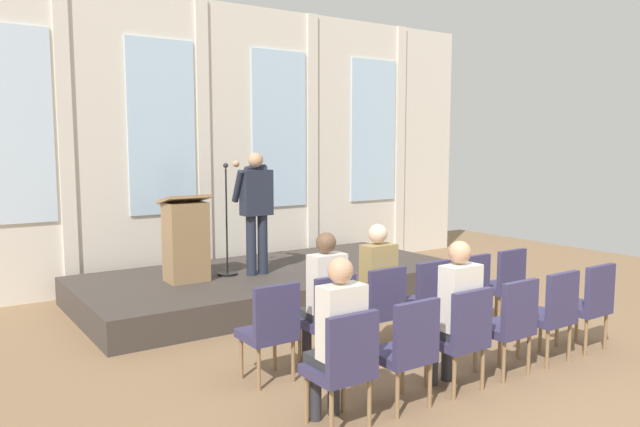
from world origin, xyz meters
name	(u,v)px	position (x,y,z in m)	size (l,w,h in m)	color
ground_plane	(503,391)	(0.00, 0.00, 0.00)	(14.86, 14.86, 0.00)	#846647
rear_partition	(225,141)	(0.04, 5.71, 2.23)	(10.29, 0.14, 4.42)	silver
stage_platform	(272,283)	(0.00, 4.14, 0.19)	(5.37, 2.56, 0.38)	#3F3833
speaker	(256,204)	(-0.31, 4.03, 1.37)	(0.50, 0.69, 1.70)	#232838
mic_stand	(227,251)	(-0.66, 4.22, 0.72)	(0.28, 0.28, 1.56)	black
lectern	(186,240)	(-1.28, 4.19, 0.93)	(0.60, 0.48, 1.16)	#93724C
chair_r0_c0	(271,326)	(-1.62, 1.33, 0.53)	(0.46, 0.44, 0.94)	olive
chair_r0_c1	(329,315)	(-0.97, 1.33, 0.53)	(0.46, 0.44, 0.94)	olive
audience_r0_c1	(324,292)	(-0.97, 1.41, 0.75)	(0.36, 0.39, 1.34)	#2D2D33
chair_r0_c2	(380,305)	(-0.32, 1.33, 0.53)	(0.46, 0.44, 0.94)	olive
audience_r0_c2	(375,282)	(-0.32, 1.41, 0.76)	(0.36, 0.39, 1.38)	#2D2D33
chair_r0_c3	(426,297)	(0.32, 1.33, 0.53)	(0.46, 0.44, 0.94)	olive
chair_r0_c4	(467,289)	(0.97, 1.33, 0.53)	(0.46, 0.44, 0.94)	olive
chair_r0_c5	(504,282)	(1.62, 1.33, 0.53)	(0.46, 0.44, 0.94)	olive
chair_r1_c0	(344,362)	(-1.62, 0.21, 0.53)	(0.46, 0.44, 0.94)	olive
audience_r1_c0	(338,333)	(-1.62, 0.29, 0.74)	(0.36, 0.39, 1.34)	#2D2D33
chair_r1_c1	(407,347)	(-0.97, 0.21, 0.53)	(0.46, 0.44, 0.94)	olive
chair_r1_c2	(462,333)	(-0.32, 0.21, 0.53)	(0.46, 0.44, 0.94)	olive
audience_r1_c2	(456,307)	(-0.32, 0.29, 0.75)	(0.36, 0.39, 1.35)	#2D2D33
chair_r1_c3	(510,321)	(0.32, 0.21, 0.53)	(0.46, 0.44, 0.94)	olive
chair_r1_c4	(552,311)	(0.97, 0.21, 0.53)	(0.46, 0.44, 0.94)	olive
chair_r1_c5	(589,301)	(1.62, 0.21, 0.53)	(0.46, 0.44, 0.94)	olive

